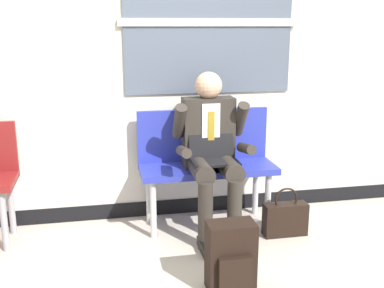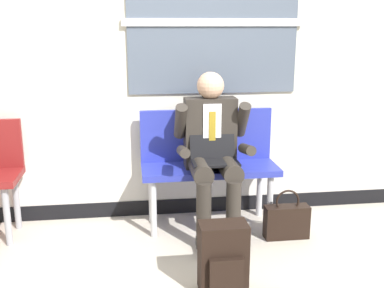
{
  "view_description": "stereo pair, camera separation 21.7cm",
  "coord_description": "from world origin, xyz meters",
  "px_view_note": "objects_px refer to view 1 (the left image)",
  "views": [
    {
      "loc": [
        -0.49,
        -3.13,
        1.61
      ],
      "look_at": [
        0.17,
        0.14,
        0.75
      ],
      "focal_mm": 43.48,
      "sensor_mm": 36.0,
      "label": 1
    },
    {
      "loc": [
        -0.27,
        -3.17,
        1.61
      ],
      "look_at": [
        0.17,
        0.14,
        0.75
      ],
      "focal_mm": 43.48,
      "sensor_mm": 36.0,
      "label": 2
    }
  ],
  "objects_px": {
    "person_seated": "(212,150)",
    "handbag": "(285,218)",
    "bench_with_person": "(206,158)",
    "backpack": "(231,258)"
  },
  "relations": [
    {
      "from": "bench_with_person",
      "to": "backpack",
      "type": "bearing_deg",
      "value": -94.35
    },
    {
      "from": "bench_with_person",
      "to": "handbag",
      "type": "height_order",
      "value": "bench_with_person"
    },
    {
      "from": "backpack",
      "to": "bench_with_person",
      "type": "bearing_deg",
      "value": 85.65
    },
    {
      "from": "bench_with_person",
      "to": "handbag",
      "type": "relative_size",
      "value": 2.77
    },
    {
      "from": "person_seated",
      "to": "handbag",
      "type": "distance_m",
      "value": 0.8
    },
    {
      "from": "person_seated",
      "to": "handbag",
      "type": "bearing_deg",
      "value": -17.67
    },
    {
      "from": "backpack",
      "to": "person_seated",
      "type": "bearing_deg",
      "value": 84.62
    },
    {
      "from": "bench_with_person",
      "to": "backpack",
      "type": "distance_m",
      "value": 1.1
    },
    {
      "from": "person_seated",
      "to": "backpack",
      "type": "height_order",
      "value": "person_seated"
    },
    {
      "from": "bench_with_person",
      "to": "handbag",
      "type": "xyz_separation_m",
      "value": [
        0.55,
        -0.38,
        -0.42
      ]
    }
  ]
}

